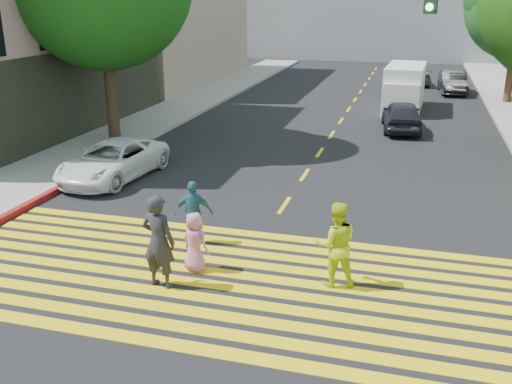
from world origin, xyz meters
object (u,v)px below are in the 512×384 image
at_px(dark_car_near, 402,116).
at_px(silver_car, 415,75).
at_px(pedestrian_child, 195,242).
at_px(dark_car_parked, 453,82).
at_px(pedestrian_man, 159,241).
at_px(pedestrian_woman, 336,244).
at_px(white_sedan, 113,161).
at_px(white_van, 404,89).
at_px(pedestrian_extra, 194,213).

distance_m(dark_car_near, silver_car, 14.48).
xyz_separation_m(pedestrian_child, dark_car_near, (3.76, 15.10, 0.01)).
height_order(silver_car, dark_car_parked, dark_car_parked).
relative_size(dark_car_near, silver_car, 0.96).
relative_size(pedestrian_man, pedestrian_woman, 1.10).
relative_size(pedestrian_man, dark_car_parked, 0.49).
bearing_deg(dark_car_parked, dark_car_near, -106.80).
height_order(pedestrian_man, white_sedan, pedestrian_man).
bearing_deg(white_van, white_sedan, -118.29).
height_order(pedestrian_child, dark_car_parked, dark_car_parked).
distance_m(pedestrian_child, white_sedan, 7.36).
height_order(dark_car_near, white_van, white_van).
bearing_deg(pedestrian_extra, white_van, -115.58).
bearing_deg(dark_car_near, silver_car, -97.25).
height_order(pedestrian_woman, dark_car_near, pedestrian_woman).
distance_m(pedestrian_woman, white_van, 19.79).
xyz_separation_m(silver_car, dark_car_parked, (2.26, -3.22, 0.07)).
relative_size(pedestrian_man, pedestrian_child, 1.49).
distance_m(pedestrian_child, dark_car_near, 15.56).
relative_size(pedestrian_woman, pedestrian_child, 1.36).
relative_size(pedestrian_man, dark_car_near, 0.50).
xyz_separation_m(pedestrian_child, pedestrian_extra, (-0.55, 1.34, 0.12)).
relative_size(pedestrian_extra, silver_car, 0.38).
bearing_deg(white_sedan, silver_car, 75.06).
relative_size(silver_car, white_van, 0.84).
relative_size(pedestrian_child, white_van, 0.27).
bearing_deg(silver_car, dark_car_near, 79.00).
distance_m(pedestrian_woman, pedestrian_extra, 3.73).
xyz_separation_m(white_sedan, dark_car_parked, (11.34, 20.94, 0.06)).
xyz_separation_m(pedestrian_man, pedestrian_woman, (3.42, 1.02, -0.09)).
bearing_deg(pedestrian_extra, white_sedan, -55.47).
distance_m(pedestrian_extra, silver_car, 28.62).
relative_size(pedestrian_woman, white_van, 0.37).
distance_m(pedestrian_extra, white_van, 19.08).
distance_m(dark_car_parked, white_van, 6.97).
distance_m(white_sedan, dark_car_near, 13.04).
xyz_separation_m(pedestrian_woman, dark_car_parked, (3.37, 26.19, -0.23)).
height_order(silver_car, white_van, white_van).
xyz_separation_m(pedestrian_woman, pedestrian_child, (-2.99, -0.17, -0.24)).
bearing_deg(white_van, dark_car_parked, 69.70).
height_order(white_sedan, white_van, white_van).
relative_size(pedestrian_child, pedestrian_extra, 0.85).
distance_m(pedestrian_extra, white_sedan, 6.02).
xyz_separation_m(pedestrian_woman, white_van, (0.68, 19.77, 0.18)).
height_order(white_sedan, dark_car_parked, dark_car_parked).
bearing_deg(pedestrian_woman, pedestrian_man, -0.37).
height_order(pedestrian_extra, silver_car, pedestrian_extra).
height_order(pedestrian_child, white_van, white_van).
bearing_deg(white_van, pedestrian_extra, -100.32).
distance_m(pedestrian_woman, silver_car, 29.42).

